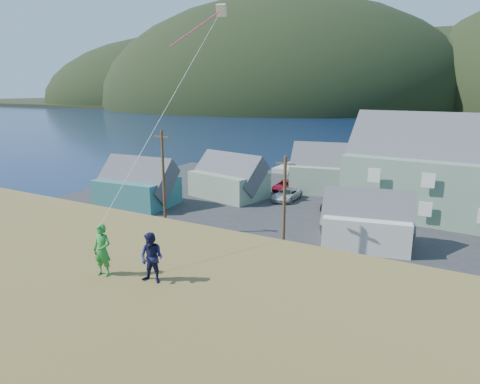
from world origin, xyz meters
name	(u,v)px	position (x,y,z in m)	size (l,w,h in m)	color
ground	(313,274)	(0.00, 0.00, 0.00)	(900.00, 900.00, 0.00)	#0A1638
grass_strip	(303,284)	(0.00, -2.00, 0.05)	(110.00, 8.00, 0.10)	#4C3D19
waterfront_lot	(368,215)	(0.00, 17.00, 0.06)	(72.00, 36.00, 0.12)	#28282B
wharf	(364,171)	(-6.00, 40.00, 0.45)	(26.00, 14.00, 0.90)	gray
far_shore	(470,105)	(0.00, 330.00, 1.00)	(900.00, 320.00, 2.00)	black
shed_teal	(137,184)	(-24.40, 7.99, 2.58)	(9.18, 6.78, 6.92)	#2F6B6F
shed_palegreen_near	(229,178)	(-17.08, 16.47, 2.53)	(10.25, 7.58, 6.71)	gray
shed_white	(367,221)	(1.96, 7.67, 2.32)	(8.40, 6.41, 6.01)	silver
shed_palegreen_far	(336,170)	(-6.28, 25.66, 2.98)	(12.66, 8.71, 7.82)	gray
utility_poles	(297,205)	(-2.08, 1.50, 4.62)	(28.03, 0.24, 9.67)	#47331E
parked_cars	(304,191)	(-8.79, 20.95, 0.83)	(25.59, 12.30, 1.54)	silver
kite_flyer_green	(102,250)	(-1.00, -18.68, 8.09)	(0.65, 0.43, 1.79)	#248431
kite_flyer_navy	(152,258)	(0.80, -18.28, 8.04)	(0.82, 0.64, 1.68)	#17183F
kite_rig	(216,16)	(-1.97, -9.87, 16.70)	(1.09, 4.87, 12.23)	beige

